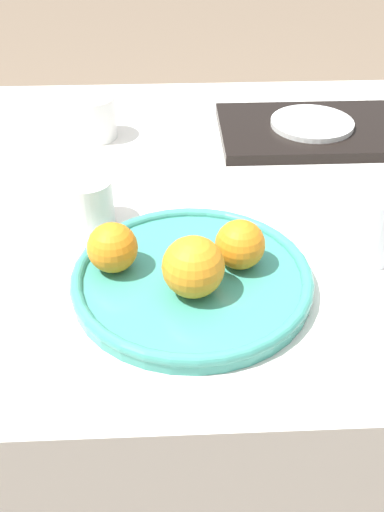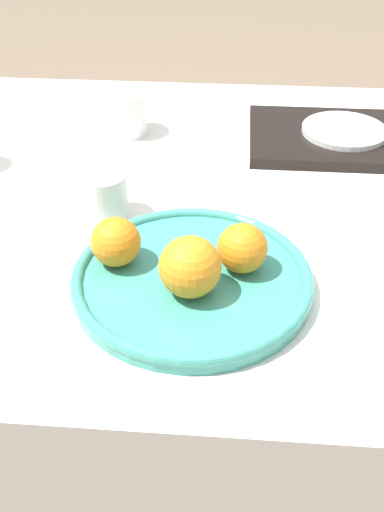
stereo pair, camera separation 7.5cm
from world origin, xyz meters
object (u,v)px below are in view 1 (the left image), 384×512
Objects in this scene: side_plate at (312,123)px; water_glass at (371,226)px; fruit_platter at (192,279)px; cup_1 at (88,202)px; orange_2 at (110,248)px; orange_0 at (240,245)px; serving_tray at (311,131)px; orange_1 at (193,267)px; cup_0 at (93,117)px.

water_glass is at bearing -90.44° from side_plate.
cup_1 is (-0.15, 0.16, 0.02)m from fruit_platter.
cup_1 is at bearing 106.64° from orange_2.
orange_0 is 1.00× the size of orange_2.
serving_tray is (0.00, 0.38, -0.04)m from water_glass.
orange_0 is 0.18m from water_glass.
orange_1 is at bearing -117.68° from side_plate.
water_glass is (0.24, 0.09, -0.01)m from orange_1.
cup_0 is (-0.41, 0.01, 0.03)m from serving_tray.
serving_tray is 4.07× the size of cup_0.
side_plate is (0.18, 0.42, -0.03)m from orange_0.
fruit_platter is 3.14× the size of water_glass.
water_glass reaches higher than cup_1.
orange_0 reaches higher than side_plate.
fruit_platter is 0.05m from orange_1.
fruit_platter is 0.50m from serving_tray.
cup_1 is at bearing 132.53° from fruit_platter.
orange_2 is at bearing -73.36° from cup_1.
orange_2 is (-0.17, 0.00, 0.00)m from orange_0.
cup_1 is at bearing -144.39° from serving_tray.
orange_0 is 0.08m from orange_1.
cup_0 is at bearing 178.17° from serving_tray.
side_plate is at bearing 66.27° from orange_0.
serving_tray is (0.25, 0.44, -0.00)m from fruit_platter.
orange_1 is at bearing -140.55° from orange_0.
orange_2 is 0.77× the size of cup_0.
serving_tray is (0.25, 0.47, -0.05)m from orange_1.
orange_0 is 0.19× the size of serving_tray.
orange_1 is at bearing -71.29° from cup_0.
serving_tray is at bearing 0.00° from side_plate.
orange_1 is 0.26m from water_glass.
orange_0 reaches higher than cup_1.
cup_1 is (-0.39, -0.28, 0.03)m from serving_tray.
water_glass is at bearing 11.01° from orange_0.
orange_2 reaches higher than serving_tray.
orange_0 is (0.06, 0.02, 0.04)m from fruit_platter.
orange_0 is at bearing -113.73° from serving_tray.
orange_2 is 0.44m from cup_0.
orange_1 reaches higher than cup_0.
cup_0 is (-0.23, 0.43, -0.01)m from orange_0.
orange_1 reaches higher than cup_1.
fruit_platter is 4.06× the size of orange_1.
orange_2 is 0.19× the size of serving_tray.
fruit_platter is 0.08m from orange_0.
fruit_platter is 0.90× the size of serving_tray.
fruit_platter is at bearing -11.64° from orange_2.
orange_1 reaches higher than orange_0.
orange_0 is at bearing 39.45° from orange_1.
orange_1 reaches higher than fruit_platter.
cup_0 is 0.30m from cup_1.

